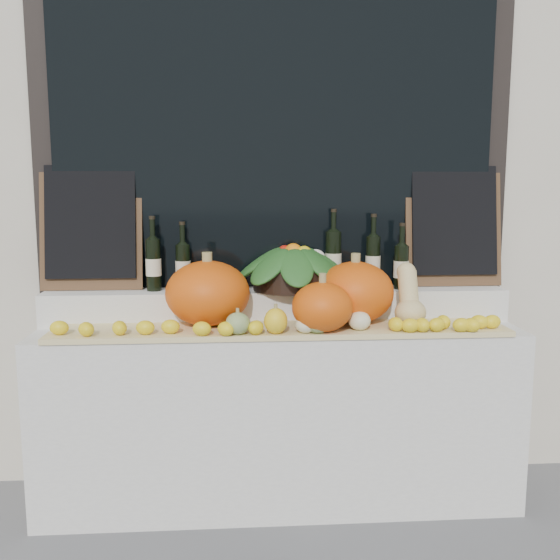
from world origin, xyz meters
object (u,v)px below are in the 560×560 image
object	(u,v)px
butternut_squash	(409,300)
wine_bottle_tall	(333,259)
pumpkin_left	(208,293)
produce_bowl	(293,266)
pumpkin_right	(355,292)

from	to	relation	value
butternut_squash	wine_bottle_tall	bearing A→B (deg)	134.81
pumpkin_left	wine_bottle_tall	distance (m)	0.69
pumpkin_left	produce_bowl	world-z (taller)	produce_bowl
pumpkin_right	butternut_squash	world-z (taller)	pumpkin_right
pumpkin_right	pumpkin_left	bearing A→B (deg)	-179.50
pumpkin_left	produce_bowl	xyz separation A→B (m)	(0.42, 0.18, 0.10)
butternut_squash	wine_bottle_tall	xyz separation A→B (m)	(-0.31, 0.31, 0.16)
pumpkin_right	butternut_squash	bearing A→B (deg)	-18.19
produce_bowl	wine_bottle_tall	xyz separation A→B (m)	(0.21, 0.06, 0.03)
pumpkin_left	wine_bottle_tall	size ratio (longest dim) A/B	0.99
pumpkin_right	produce_bowl	size ratio (longest dim) A/B	0.60
pumpkin_left	butternut_squash	size ratio (longest dim) A/B	1.36
pumpkin_right	produce_bowl	distance (m)	0.35
produce_bowl	pumpkin_right	bearing A→B (deg)	-32.29
pumpkin_left	pumpkin_right	world-z (taller)	pumpkin_left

